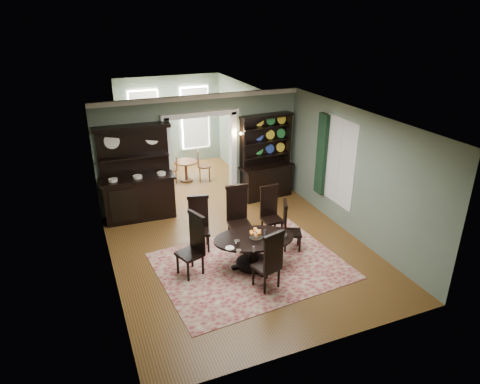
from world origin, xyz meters
The scene contains 19 objects.
room centered at (0.00, 0.04, 1.58)m, with size 5.51×6.01×3.01m.
parlor centered at (0.00, 5.53, 1.52)m, with size 3.51×3.50×3.01m.
doorway_trim centered at (0.00, 3.00, 1.62)m, with size 2.08×0.25×2.57m.
right_window centered at (2.69, 0.93, 1.60)m, with size 0.15×1.47×2.12m.
wall_sconce centered at (0.95, 2.85, 1.89)m, with size 0.27×0.21×0.21m.
rug centered at (-0.04, -0.46, 0.01)m, with size 3.76×2.92×0.01m, color maroon.
dining_table centered at (0.03, -0.46, 0.46)m, with size 1.84×1.80×0.66m.
centerpiece centered at (0.04, -0.52, 0.73)m, with size 1.36×0.87×0.22m.
chair_far_left centered at (-0.80, 0.70, 0.65)m, with size 0.54×0.52×1.24m.
chair_far_mid centered at (0.11, 0.64, 0.72)m, with size 0.55×0.53×1.37m.
chair_far_right centered at (0.92, 0.63, 0.65)m, with size 0.48×0.44×1.24m.
chair_end_left centered at (-1.19, -0.23, 0.69)m, with size 0.60×0.61×1.31m.
chair_end_right centered at (1.00, -0.13, 0.61)m, with size 0.54×0.55×1.16m.
chair_near centered at (-0.03, -1.33, 0.66)m, with size 0.57×0.55×1.26m.
sideboard centered at (-1.78, 2.72, 0.85)m, with size 1.87×0.73×2.42m.
welsh_dresser centered at (1.80, 2.74, 0.86)m, with size 1.57×0.70×2.38m.
parlor_table centered at (0.00, 4.72, 0.43)m, with size 0.70×0.70×0.65m.
parlor_chair_left centered at (-0.38, 4.76, 0.48)m, with size 0.40×0.39×0.89m.
parlor_chair_right centered at (0.48, 4.56, 0.54)m, with size 0.46×0.45×1.01m.
Camera 1 is at (-3.13, -7.48, 5.03)m, focal length 32.00 mm.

